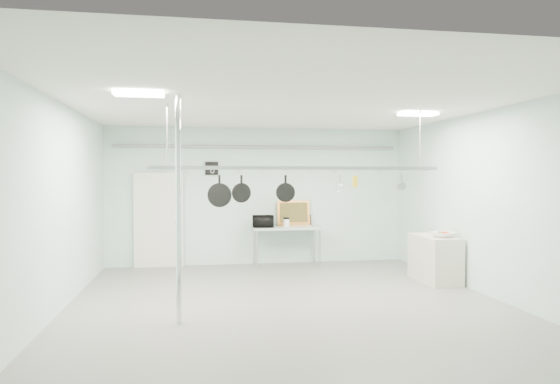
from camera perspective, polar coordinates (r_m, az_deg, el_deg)
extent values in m
plane|color=gray|center=(8.08, 1.17, -13.00)|extent=(8.00, 8.00, 0.00)
cube|color=silver|center=(7.89, 1.19, 10.01)|extent=(7.00, 8.00, 0.02)
cube|color=silver|center=(11.76, -2.45, -0.47)|extent=(7.00, 0.02, 3.20)
cube|color=silver|center=(9.14, 23.21, -1.25)|extent=(0.02, 8.00, 3.20)
cube|color=silver|center=(11.69, -13.69, -3.23)|extent=(1.10, 0.10, 2.20)
cube|color=black|center=(11.65, -7.82, 2.70)|extent=(0.30, 0.04, 0.30)
cylinder|color=gray|center=(11.69, -2.40, 5.16)|extent=(6.60, 0.07, 0.07)
cylinder|color=silver|center=(7.09, -11.52, -1.98)|extent=(0.08, 0.08, 3.20)
cube|color=#99B4A7|center=(11.52, 0.77, -4.10)|extent=(1.60, 0.70, 0.05)
cylinder|color=#B7B7BC|center=(11.19, -2.63, -6.60)|extent=(0.04, 0.04, 0.86)
cylinder|color=#B7B7BC|center=(11.74, -2.96, -6.20)|extent=(0.04, 0.04, 0.86)
cylinder|color=#B7B7BC|center=(11.46, 4.59, -6.41)|extent=(0.04, 0.04, 0.86)
cylinder|color=#B7B7BC|center=(11.99, 3.93, -6.04)|extent=(0.04, 0.04, 0.86)
cube|color=beige|center=(10.30, 17.27, -7.29)|extent=(0.60, 1.20, 0.90)
cube|color=#B7B7BC|center=(8.14, 2.17, 2.76)|extent=(4.80, 0.06, 0.06)
cylinder|color=#B7B7BC|center=(8.01, -12.79, 6.32)|extent=(0.02, 0.02, 0.94)
cylinder|color=#B7B7BC|center=(8.84, 15.70, 5.86)|extent=(0.02, 0.02, 0.94)
cube|color=white|center=(7.00, -15.82, 10.75)|extent=(0.65, 0.30, 0.05)
cube|color=white|center=(9.19, 15.49, 8.58)|extent=(0.65, 0.30, 0.05)
imported|color=black|center=(11.38, -1.95, -3.37)|extent=(0.51, 0.37, 0.27)
cylinder|color=white|center=(11.46, 0.74, -3.55)|extent=(0.15, 0.15, 0.18)
cube|color=orange|center=(11.83, 1.56, -2.42)|extent=(0.79, 0.17, 0.58)
cube|color=#341812|center=(11.90, 2.86, -3.19)|extent=(0.31, 0.11, 0.25)
imported|color=white|center=(10.03, 18.18, -4.65)|extent=(0.50, 0.50, 0.10)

